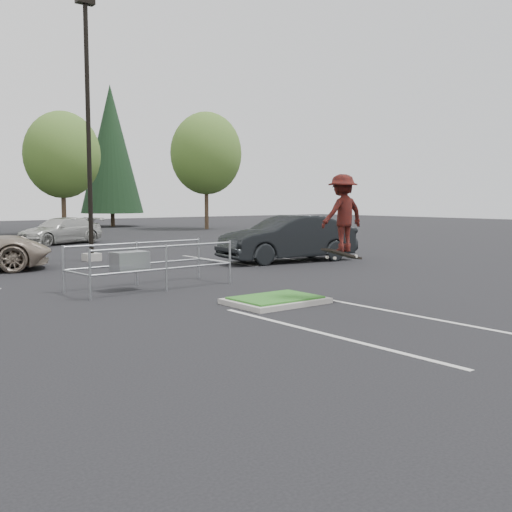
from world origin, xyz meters
TOP-DOWN VIEW (x-y plane):
  - ground at (0.00, 0.00)m, footprint 120.00×120.00m
  - grass_median at (0.00, 0.00)m, footprint 2.20×1.60m
  - stall_lines at (-1.35, 6.02)m, footprint 22.62×17.60m
  - light_pole at (0.50, 12.00)m, footprint 0.70×0.60m
  - decid_c at (5.99, 29.83)m, footprint 5.12×5.12m
  - decid_d at (17.99, 30.33)m, footprint 5.76×5.76m
  - conif_c at (14.00, 39.50)m, footprint 5.50×5.50m
  - cart_corral at (-1.63, 3.97)m, footprint 4.51×1.86m
  - skateboarder at (1.17, -1.00)m, footprint 1.19×0.72m
  - car_r_charc at (6.48, 7.00)m, footprint 5.71×2.70m
  - car_r_black at (10.00, 11.50)m, footprint 4.62×2.20m
  - car_far_silver at (2.79, 21.60)m, footprint 5.34×3.57m

SIDE VIEW (x-z plane):
  - ground at x=0.00m, z-range 0.00..0.00m
  - stall_lines at x=-1.35m, z-range 0.00..0.01m
  - grass_median at x=0.00m, z-range 0.00..0.16m
  - car_far_silver at x=2.79m, z-range 0.00..1.44m
  - car_r_black at x=10.00m, z-range 0.00..1.52m
  - cart_corral at x=-1.63m, z-range 0.16..1.41m
  - car_r_charc at x=6.48m, z-range 0.00..1.81m
  - skateboarder at x=1.17m, z-range 1.11..3.11m
  - light_pole at x=0.50m, z-range -0.50..9.62m
  - decid_c at x=5.99m, z-range 1.06..9.45m
  - decid_d at x=17.99m, z-range 1.20..10.63m
  - conif_c at x=14.00m, z-range 0.60..13.10m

